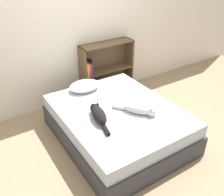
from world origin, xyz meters
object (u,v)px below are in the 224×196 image
(cat_light, at_px, (140,109))
(pillow, at_px, (84,86))
(bookshelf, at_px, (104,69))
(bed, at_px, (117,124))
(cat_dark, at_px, (98,114))

(cat_light, bearing_deg, pillow, 161.03)
(bookshelf, bearing_deg, cat_light, -102.69)
(bed, relative_size, pillow, 3.89)
(bed, xyz_separation_m, cat_dark, (-0.32, -0.06, 0.30))
(pillow, xyz_separation_m, cat_light, (0.30, -0.94, -0.01))
(cat_light, height_order, cat_dark, cat_dark)
(pillow, bearing_deg, cat_light, -72.18)
(cat_dark, bearing_deg, pillow, -2.55)
(pillow, xyz_separation_m, cat_dark, (-0.20, -0.76, 0.00))
(bed, xyz_separation_m, pillow, (-0.12, 0.70, 0.30))
(bed, xyz_separation_m, bookshelf, (0.50, 1.17, 0.26))
(cat_dark, bearing_deg, bed, -67.62)
(pillow, xyz_separation_m, bookshelf, (0.62, 0.47, -0.04))
(pillow, height_order, cat_light, cat_light)
(pillow, bearing_deg, cat_dark, -104.77)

